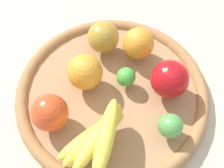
# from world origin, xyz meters

# --- Properties ---
(ground_plane) EXTENTS (2.40, 2.40, 0.00)m
(ground_plane) POSITION_xyz_m (0.00, 0.00, 0.00)
(ground_plane) COLOR #C0B298
(ground_plane) RESTS_ON ground
(basket) EXTENTS (0.42, 0.42, 0.03)m
(basket) POSITION_xyz_m (0.00, 0.00, 0.02)
(basket) COLOR #A57952
(basket) RESTS_ON ground_plane
(apple_2) EXTENTS (0.08, 0.08, 0.07)m
(apple_2) POSITION_xyz_m (-0.08, 0.08, 0.07)
(apple_2) COLOR #AB842A
(apple_2) RESTS_ON basket
(orange_1) EXTENTS (0.10, 0.10, 0.07)m
(orange_1) POSITION_xyz_m (-0.06, -0.02, 0.07)
(orange_1) COLOR orange
(orange_1) RESTS_ON basket
(banana_bunch) EXTENTS (0.11, 0.16, 0.07)m
(banana_bunch) POSITION_xyz_m (0.05, -0.11, 0.07)
(banana_bunch) COLOR yellow
(banana_bunch) RESTS_ON basket
(orange_0) EXTENTS (0.10, 0.10, 0.07)m
(orange_0) POSITION_xyz_m (-0.01, 0.11, 0.07)
(orange_0) COLOR orange
(orange_0) RESTS_ON basket
(lime_1) EXTENTS (0.05, 0.05, 0.04)m
(lime_1) POSITION_xyz_m (0.01, 0.03, 0.05)
(lime_1) COLOR green
(lime_1) RESTS_ON basket
(apple_1) EXTENTS (0.11, 0.11, 0.08)m
(apple_1) POSITION_xyz_m (0.10, 0.07, 0.07)
(apple_1) COLOR red
(apple_1) RESTS_ON basket
(lime_0) EXTENTS (0.06, 0.06, 0.05)m
(lime_0) POSITION_xyz_m (0.14, -0.02, 0.06)
(lime_0) COLOR #509B46
(lime_0) RESTS_ON basket
(apple_0) EXTENTS (0.08, 0.08, 0.07)m
(apple_0) POSITION_xyz_m (-0.06, -0.13, 0.07)
(apple_0) COLOR #D1441F
(apple_0) RESTS_ON basket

